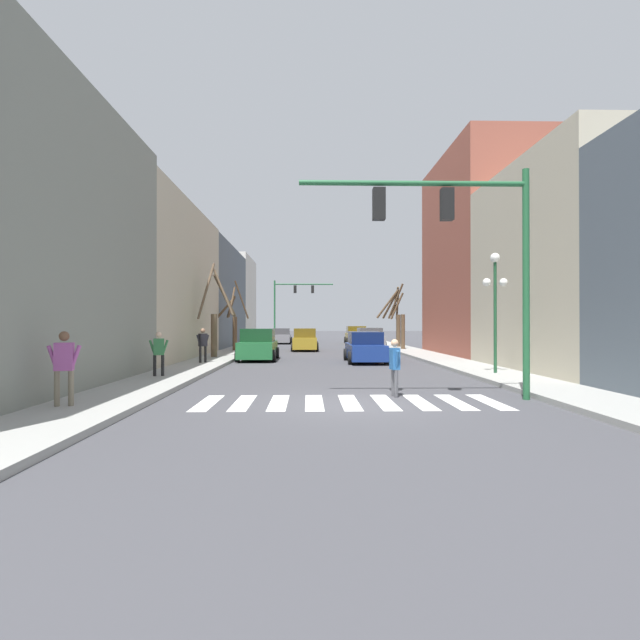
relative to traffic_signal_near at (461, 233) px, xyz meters
name	(u,v)px	position (x,y,z in m)	size (l,w,h in m)	color
ground_plane	(351,405)	(-2.98, -0.71, -4.40)	(240.00, 240.00, 0.00)	#424247
sidewalk_left	(102,403)	(-9.07, -0.71, -4.32)	(2.29, 90.00, 0.15)	#9E9E99
sidewalk_right	(594,401)	(3.12, -0.71, -4.32)	(2.29, 90.00, 0.15)	#9E9E99
building_row_left	(169,288)	(-13.22, 19.98, -0.05)	(6.00, 53.26, 9.15)	gray
building_row_right	(551,258)	(7.26, 9.89, 0.65)	(6.00, 29.70, 12.39)	#515B66
crosswalk_stripes	(350,402)	(-2.98, -0.35, -4.39)	(7.65, 2.60, 0.01)	white
traffic_signal_near	(461,233)	(0.00, 0.00, 0.00)	(6.09, 0.28, 6.10)	#236038
traffic_signal_far	(291,298)	(-5.90, 41.49, 0.44)	(6.47, 0.28, 6.70)	#236038
street_lamp_right_corner	(495,288)	(3.03, 5.61, -1.05)	(0.95, 0.36, 4.52)	#1E4C2D
car_parked_right_near	(305,340)	(-4.27, 23.93, -3.63)	(1.96, 4.60, 1.65)	#A38423
car_parked_left_mid	(356,335)	(0.77, 36.60, -3.59)	(2.18, 4.23, 1.74)	#A38423
car_parked_left_near	(281,336)	(-6.73, 36.38, -3.67)	(2.17, 4.12, 1.53)	gray
car_driving_away_lane	(365,348)	(-1.08, 12.70, -3.65)	(2.00, 4.57, 1.58)	navy
car_parked_right_mid	(258,345)	(-6.76, 14.30, -3.59)	(2.10, 4.47, 1.73)	#236B38
car_at_intersection	(370,339)	(0.77, 25.69, -3.62)	(2.17, 4.18, 1.67)	gray
pedestrian_on_left_sidewalk	(395,363)	(-1.65, 0.60, -3.46)	(0.25, 0.68, 1.58)	#4C4C51
pedestrian_waiting_at_curb	(64,362)	(-9.53, -1.65, -3.25)	(0.72, 0.30, 1.69)	#7A705B
pedestrian_crossing_street	(203,342)	(-9.04, 10.82, -3.28)	(0.56, 0.54, 1.63)	black
pedestrian_near_right_corner	(159,350)	(-9.32, 4.77, -3.32)	(0.66, 0.31, 1.57)	black
street_tree_left_near	(400,321)	(2.74, 23.34, -2.21)	(1.14, 1.18, 4.80)	brown
street_tree_right_near	(233,321)	(-9.21, 21.70, -2.21)	(2.29, 2.22, 4.85)	brown
street_tree_right_far	(395,318)	(3.06, 27.22, -1.93)	(1.95, 1.76, 4.84)	brown
street_tree_left_far	(216,318)	(-9.17, 14.94, -2.09)	(1.84, 2.47, 5.23)	brown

